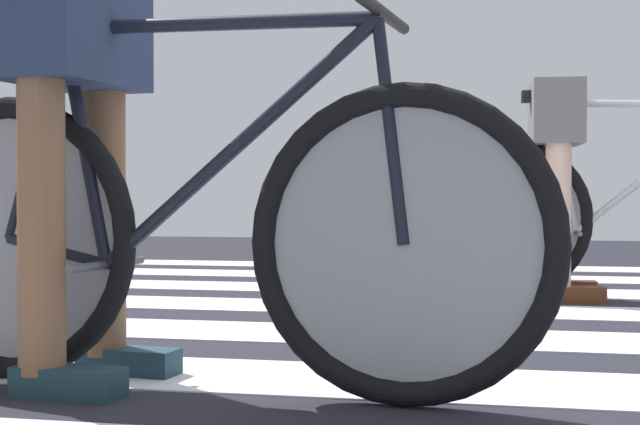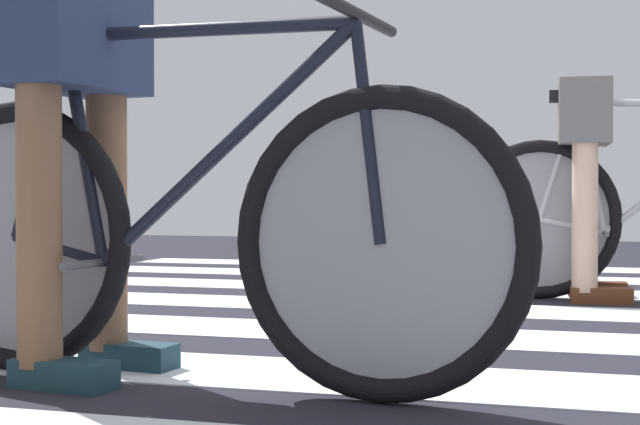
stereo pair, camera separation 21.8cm
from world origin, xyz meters
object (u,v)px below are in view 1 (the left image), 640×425
Objects in this scene: cyclist_1_of_2 at (76,118)px; cyclist_2_of_2 at (557,159)px; bicycle_1_of_2 at (191,230)px; bicycle_2_of_2 at (628,213)px.

cyclist_2_of_2 is at bearing 66.91° from cyclist_1_of_2.
bicycle_2_of_2 is at bearing 67.44° from bicycle_1_of_2.
cyclist_2_of_2 is at bearing 73.67° from bicycle_1_of_2.
cyclist_1_of_2 is 2.53m from cyclist_2_of_2.
cyclist_1_of_2 is 1.05× the size of cyclist_2_of_2.
bicycle_2_of_2 is 0.39m from cyclist_2_of_2.
bicycle_2_of_2 is at bearing 61.37° from cyclist_1_of_2.
cyclist_2_of_2 is (-0.31, -0.02, 0.24)m from bicycle_2_of_2.
bicycle_1_of_2 is 0.41m from cyclist_1_of_2.
cyclist_1_of_2 reaches higher than cyclist_2_of_2.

